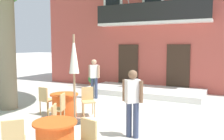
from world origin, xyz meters
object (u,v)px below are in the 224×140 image
object	(u,v)px
cafe_table_middle	(55,140)
pedestrian_near_entrance	(133,100)
cafe_chair_middle_0	(59,121)
cafe_chair_near_tree_2	(88,99)
cafe_table_near_tree	(64,105)
ground_planter_left	(92,81)
cafe_umbrella	(74,66)
pedestrian_mid_plaza	(94,76)
cafe_chair_near_tree_1	(59,107)
cafe_chair_near_tree_0	(46,99)
cafe_chair_middle_1	(14,139)

from	to	relation	value
cafe_table_middle	pedestrian_near_entrance	xyz separation A→B (m)	(0.92, 1.76, 0.54)
cafe_chair_middle_0	pedestrian_near_entrance	distance (m)	1.79
cafe_chair_near_tree_2	pedestrian_near_entrance	size ratio (longest dim) A/B	0.55
cafe_table_near_tree	ground_planter_left	world-z (taller)	cafe_table_near_tree
cafe_umbrella	ground_planter_left	distance (m)	6.12
cafe_table_near_tree	pedestrian_mid_plaza	world-z (taller)	pedestrian_mid_plaza
cafe_chair_near_tree_2	pedestrian_mid_plaza	bearing A→B (deg)	116.36
cafe_chair_middle_0	pedestrian_mid_plaza	xyz separation A→B (m)	(-1.79, 4.58, 0.41)
cafe_chair_middle_0	pedestrian_near_entrance	world-z (taller)	pedestrian_near_entrance
cafe_chair_near_tree_1	cafe_chair_near_tree_0	bearing A→B (deg)	147.71
cafe_umbrella	pedestrian_mid_plaza	world-z (taller)	cafe_umbrella
cafe_chair_near_tree_1	pedestrian_mid_plaza	size ratio (longest dim) A/B	0.55
cafe_chair_near_tree_1	ground_planter_left	xyz separation A→B (m)	(-2.42, 5.76, -0.14)
cafe_umbrella	cafe_table_middle	bearing A→B (deg)	-64.41
cafe_table_middle	cafe_table_near_tree	bearing A→B (deg)	123.97
cafe_table_near_tree	cafe_table_middle	world-z (taller)	same
ground_planter_left	cafe_chair_near_tree_0	bearing A→B (deg)	-75.31
cafe_table_near_tree	ground_planter_left	size ratio (longest dim) A/B	1.22
cafe_chair_near_tree_2	cafe_table_middle	distance (m)	3.06
cafe_table_near_tree	cafe_chair_near_tree_1	size ratio (longest dim) A/B	0.95
cafe_chair_near_tree_0	cafe_umbrella	world-z (taller)	cafe_umbrella
cafe_table_middle	cafe_umbrella	world-z (taller)	cafe_umbrella
cafe_table_near_tree	cafe_table_middle	xyz separation A→B (m)	(1.56, -2.32, 0.00)
cafe_chair_near_tree_0	pedestrian_near_entrance	xyz separation A→B (m)	(3.23, -0.58, 0.40)
cafe_table_near_tree	cafe_table_middle	size ratio (longest dim) A/B	1.00
cafe_umbrella	cafe_chair_middle_0	bearing A→B (deg)	-68.27
cafe_chair_middle_0	pedestrian_near_entrance	xyz separation A→B (m)	(1.33, 1.13, 0.40)
cafe_chair_near_tree_1	cafe_umbrella	bearing A→B (deg)	58.15
cafe_chair_near_tree_2	pedestrian_near_entrance	world-z (taller)	pedestrian_near_entrance
cafe_table_near_tree	cafe_umbrella	world-z (taller)	cafe_umbrella
cafe_umbrella	cafe_table_near_tree	bearing A→B (deg)	154.55
cafe_table_middle	cafe_umbrella	xyz separation A→B (m)	(-0.98, 2.04, 1.27)
cafe_chair_near_tree_0	pedestrian_near_entrance	world-z (taller)	pedestrian_near_entrance
cafe_table_near_tree	cafe_table_middle	distance (m)	2.80
cafe_chair_near_tree_2	pedestrian_near_entrance	distance (m)	2.29
cafe_chair_near_tree_1	cafe_chair_middle_1	xyz separation A→B (m)	(0.75, -2.23, 0.00)
cafe_chair_near_tree_1	pedestrian_near_entrance	size ratio (longest dim) A/B	0.55
cafe_chair_middle_0	ground_planter_left	world-z (taller)	cafe_chair_middle_0
cafe_chair_middle_0	cafe_umbrella	size ratio (longest dim) A/B	0.36
cafe_table_near_tree	cafe_chair_near_tree_1	distance (m)	0.77
pedestrian_mid_plaza	cafe_umbrella	bearing A→B (deg)	-68.80
cafe_chair_near_tree_2	cafe_chair_middle_1	xyz separation A→B (m)	(0.57, -3.45, 0.00)
cafe_chair_near_tree_2	cafe_chair_middle_1	bearing A→B (deg)	-80.62
cafe_chair_near_tree_1	cafe_chair_middle_0	xyz separation A→B (m)	(0.81, -1.02, 0.00)
cafe_chair_middle_0	cafe_umbrella	bearing A→B (deg)	111.73
cafe_table_near_tree	pedestrian_near_entrance	world-z (taller)	pedestrian_near_entrance
cafe_table_near_tree	pedestrian_near_entrance	size ratio (longest dim) A/B	0.52
cafe_table_near_tree	cafe_chair_middle_0	xyz separation A→B (m)	(1.15, -1.69, 0.14)
cafe_chair_near_tree_2	pedestrian_mid_plaza	distance (m)	2.64
pedestrian_mid_plaza	cafe_chair_near_tree_1	bearing A→B (deg)	-74.55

